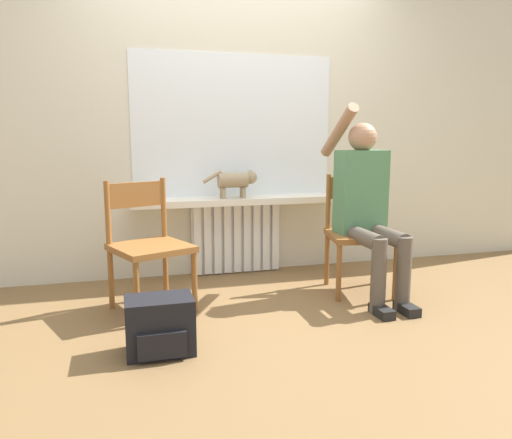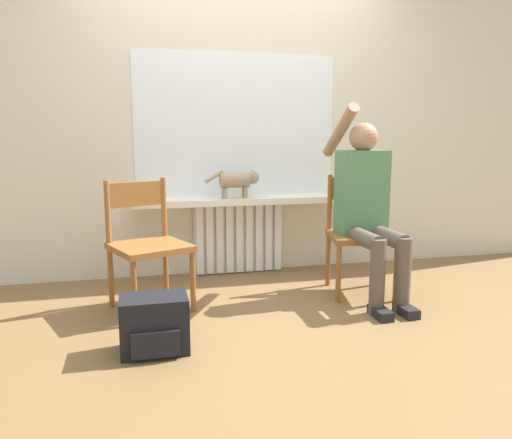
% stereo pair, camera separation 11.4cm
% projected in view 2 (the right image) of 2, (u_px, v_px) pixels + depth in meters
% --- Properties ---
extents(ground_plane, '(12.00, 12.00, 0.00)m').
position_uv_depth(ground_plane, '(276.00, 320.00, 3.09)').
color(ground_plane, brown).
extents(wall_with_window, '(7.00, 0.06, 2.70)m').
position_uv_depth(wall_with_window, '(236.00, 109.00, 4.05)').
color(wall_with_window, beige).
rests_on(wall_with_window, ground_plane).
extents(radiator, '(0.74, 0.08, 0.59)m').
position_uv_depth(radiator, '(239.00, 237.00, 4.15)').
color(radiator, white).
rests_on(radiator, ground_plane).
extents(windowsill, '(1.71, 0.29, 0.05)m').
position_uv_depth(windowsill, '(241.00, 200.00, 4.00)').
color(windowsill, white).
rests_on(windowsill, radiator).
extents(window_glass, '(1.64, 0.01, 1.13)m').
position_uv_depth(window_glass, '(237.00, 126.00, 4.04)').
color(window_glass, white).
rests_on(window_glass, windowsill).
extents(chair_left, '(0.58, 0.58, 0.85)m').
position_uv_depth(chair_left, '(147.00, 243.00, 3.25)').
color(chair_left, brown).
rests_on(chair_left, ground_plane).
extents(chair_right, '(0.53, 0.53, 0.85)m').
position_uv_depth(chair_right, '(360.00, 232.00, 3.61)').
color(chair_right, brown).
rests_on(chair_right, ground_plane).
extents(person, '(0.36, 1.00, 1.36)m').
position_uv_depth(person, '(368.00, 203.00, 3.45)').
color(person, brown).
rests_on(person, ground_plane).
extents(cat, '(0.44, 0.12, 0.23)m').
position_uv_depth(cat, '(238.00, 180.00, 3.92)').
color(cat, '#9E896B').
rests_on(cat, windowsill).
extents(backpack, '(0.35, 0.27, 0.30)m').
position_uv_depth(backpack, '(154.00, 325.00, 2.63)').
color(backpack, black).
rests_on(backpack, ground_plane).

